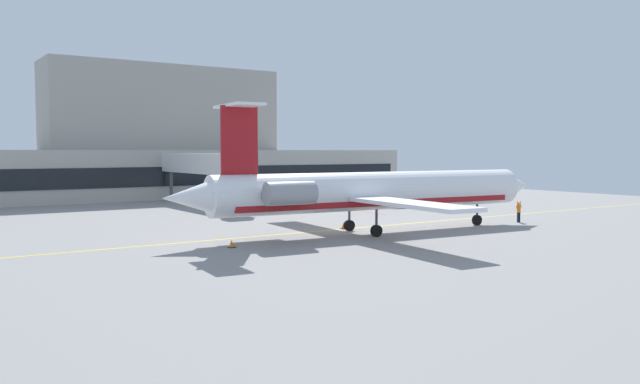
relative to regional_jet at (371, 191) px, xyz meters
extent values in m
cube|color=gray|center=(-1.50, 1.78, -3.38)|extent=(120.00, 120.00, 0.10)
cube|color=yellow|center=(-1.50, 3.34, -3.33)|extent=(108.00, 0.24, 0.01)
cube|color=red|center=(10.44, 14.52, -3.33)|extent=(0.30, 8.00, 0.01)
cube|color=#ADA89E|center=(1.16, 48.38, 0.00)|extent=(75.63, 13.20, 6.68)
cube|color=#9F9A91|center=(2.04, 51.68, 9.44)|extent=(33.35, 9.24, 12.20)
cube|color=black|center=(1.16, 41.73, -0.17)|extent=(72.60, 0.12, 2.57)
cube|color=silver|center=(-1.24, 31.16, 1.73)|extent=(1.40, 21.25, 2.40)
cube|color=#2D333D|center=(-1.24, 19.63, 1.73)|extent=(2.40, 2.00, 2.64)
cylinder|color=#4C4C51|center=(-1.24, 40.28, -1.40)|extent=(0.44, 0.44, 3.87)
cylinder|color=#4C4C51|center=(-1.24, 21.33, -1.40)|extent=(0.44, 0.44, 3.87)
cylinder|color=white|center=(0.60, -0.05, 0.03)|extent=(28.14, 5.42, 3.03)
cube|color=maroon|center=(0.60, -0.05, -0.80)|extent=(25.32, 4.88, 0.55)
cone|color=white|center=(15.60, -1.34, 0.03)|extent=(3.57, 3.24, 2.97)
cone|color=white|center=(-14.70, 1.27, 0.03)|extent=(4.14, 2.90, 2.57)
cube|color=white|center=(-0.88, 7.34, -0.42)|extent=(3.92, 11.67, 0.28)
cube|color=white|center=(-2.12, -7.09, -0.42)|extent=(3.92, 11.67, 0.28)
cylinder|color=gray|center=(-8.12, 3.10, 0.26)|extent=(3.76, 1.97, 1.67)
cylinder|color=gray|center=(-8.53, -1.66, 0.26)|extent=(3.76, 1.97, 1.67)
cube|color=maroon|center=(-11.11, 0.96, 3.96)|extent=(2.74, 0.47, 4.83)
cube|color=white|center=(-11.11, 0.96, 6.38)|extent=(2.53, 5.01, 0.20)
cylinder|color=#3F3F44|center=(11.19, -0.96, -1.96)|extent=(0.20, 0.20, 1.40)
cylinder|color=black|center=(11.19, -0.96, -2.88)|extent=(0.93, 0.43, 0.90)
cylinder|color=#3F3F44|center=(-0.62, 2.03, -1.96)|extent=(0.20, 0.20, 1.40)
cylinder|color=black|center=(-0.62, 2.03, -2.88)|extent=(0.93, 0.43, 0.90)
cylinder|color=#3F3F44|center=(-0.96, -1.89, -1.96)|extent=(0.20, 0.20, 1.40)
cylinder|color=black|center=(-0.96, -1.89, -2.88)|extent=(0.93, 0.43, 0.90)
cube|color=#19389E|center=(16.98, 16.72, -2.65)|extent=(2.62, 3.43, 0.67)
cube|color=navy|center=(17.24, 17.52, -1.65)|extent=(1.88, 1.65, 1.34)
cylinder|color=black|center=(16.48, 18.00, -2.98)|extent=(0.49, 0.75, 0.70)
cylinder|color=black|center=(18.14, 17.45, -2.98)|extent=(0.49, 0.75, 0.70)
cylinder|color=black|center=(15.81, 15.98, -2.98)|extent=(0.49, 0.75, 0.70)
cylinder|color=black|center=(17.48, 15.43, -2.98)|extent=(0.49, 0.75, 0.70)
cube|color=#1E4CB2|center=(13.72, 30.03, -2.72)|extent=(3.49, 3.60, 0.53)
cube|color=#1A4197|center=(14.32, 30.70, -1.77)|extent=(2.08, 2.05, 1.36)
cylinder|color=black|center=(13.79, 31.47, -2.98)|extent=(0.68, 0.71, 0.70)
cylinder|color=black|center=(15.15, 30.25, -2.98)|extent=(0.68, 0.71, 0.70)
cylinder|color=black|center=(12.30, 29.81, -2.98)|extent=(0.68, 0.71, 0.70)
cylinder|color=black|center=(13.65, 28.59, -2.98)|extent=(0.68, 0.71, 0.70)
cylinder|color=white|center=(4.60, 34.52, -2.06)|extent=(4.15, 2.06, 1.85)
sphere|color=white|center=(6.62, 34.63, -2.06)|extent=(1.81, 1.81, 1.81)
sphere|color=white|center=(2.57, 34.41, -2.06)|extent=(1.81, 1.81, 1.81)
cube|color=#59595B|center=(3.38, 34.52, -3.16)|extent=(0.60, 1.66, 0.35)
cube|color=#59595B|center=(5.82, 34.52, -3.16)|extent=(0.60, 1.66, 0.35)
cylinder|color=#191E33|center=(16.24, -1.51, -2.88)|extent=(0.18, 0.18, 0.91)
cylinder|color=#191E33|center=(16.04, -1.52, -2.88)|extent=(0.18, 0.18, 0.91)
cylinder|color=orange|center=(16.14, -1.51, -2.12)|extent=(0.34, 0.34, 0.62)
sphere|color=tan|center=(16.14, -1.51, -1.69)|extent=(0.24, 0.24, 0.24)
cylinder|color=orange|center=(16.36, -1.51, -1.74)|extent=(0.39, 0.10, 0.50)
cylinder|color=#F2590C|center=(16.36, -1.51, -1.52)|extent=(0.06, 0.06, 0.28)
cylinder|color=orange|center=(15.92, -1.52, -1.74)|extent=(0.39, 0.10, 0.50)
cylinder|color=#F2590C|center=(15.92, -1.52, -1.52)|extent=(0.06, 0.06, 0.28)
cone|color=orange|center=(-0.18, 3.45, -3.06)|extent=(0.36, 0.36, 0.55)
cube|color=black|center=(-0.18, 3.45, -3.31)|extent=(0.47, 0.47, 0.04)
cone|color=orange|center=(-12.57, -0.68, -3.06)|extent=(0.36, 0.36, 0.55)
cube|color=black|center=(-12.57, -0.68, -3.31)|extent=(0.47, 0.47, 0.04)
camera|label=1|loc=(-31.45, -39.35, 3.19)|focal=35.61mm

